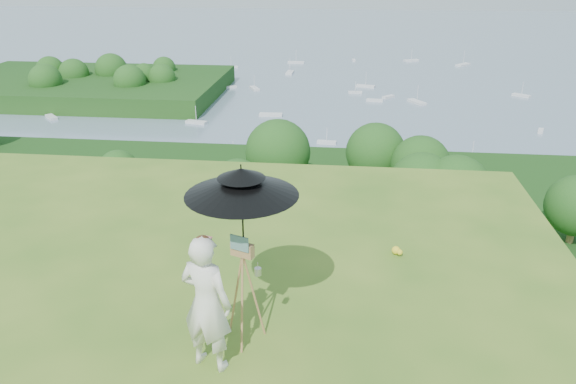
# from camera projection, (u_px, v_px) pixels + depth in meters

# --- Properties ---
(ground) EXTENTS (14.00, 14.00, 0.00)m
(ground) POSITION_uv_depth(u_px,v_px,m) (76.00, 349.00, 6.98)
(ground) COLOR #406E1F
(ground) RESTS_ON ground
(forest_slope) EXTENTS (140.00, 56.00, 22.00)m
(forest_slope) POSITION_uv_depth(u_px,v_px,m) (301.00, 361.00, 50.29)
(forest_slope) COLOR #0E340E
(forest_slope) RESTS_ON bay_water
(shoreline_tier) EXTENTS (170.00, 28.00, 8.00)m
(shoreline_tier) POSITION_uv_depth(u_px,v_px,m) (322.00, 231.00, 89.66)
(shoreline_tier) COLOR #696354
(shoreline_tier) RESTS_ON bay_water
(bay_water) EXTENTS (700.00, 700.00, 0.00)m
(bay_water) POSITION_uv_depth(u_px,v_px,m) (343.00, 54.00, 240.07)
(bay_water) COLOR slate
(bay_water) RESTS_ON ground
(peninsula) EXTENTS (90.00, 60.00, 12.00)m
(peninsula) POSITION_uv_depth(u_px,v_px,m) (86.00, 78.00, 167.74)
(peninsula) COLOR #0E340E
(peninsula) RESTS_ON bay_water
(slope_trees) EXTENTS (110.00, 50.00, 6.00)m
(slope_trees) POSITION_uv_depth(u_px,v_px,m) (302.00, 220.00, 44.86)
(slope_trees) COLOR #19531A
(slope_trees) RESTS_ON forest_slope
(harbor_town) EXTENTS (110.00, 22.00, 5.00)m
(harbor_town) POSITION_uv_depth(u_px,v_px,m) (323.00, 193.00, 87.14)
(harbor_town) COLOR silver
(harbor_town) RESTS_ON shoreline_tier
(moored_boats) EXTENTS (140.00, 140.00, 0.70)m
(moored_boats) POSITION_uv_depth(u_px,v_px,m) (296.00, 94.00, 168.80)
(moored_boats) COLOR silver
(moored_boats) RESTS_ON bay_water
(wildflowers) EXTENTS (10.00, 10.50, 0.12)m
(wildflowers) POSITION_uv_depth(u_px,v_px,m) (85.00, 332.00, 7.18)
(wildflowers) COLOR yellow
(wildflowers) RESTS_ON ground
(painter) EXTENTS (0.72, 0.58, 1.72)m
(painter) POSITION_uv_depth(u_px,v_px,m) (206.00, 303.00, 6.39)
(painter) COLOR silver
(painter) RESTS_ON ground
(field_easel) EXTENTS (0.74, 0.74, 1.50)m
(field_easel) POSITION_uv_depth(u_px,v_px,m) (244.00, 289.00, 6.86)
(field_easel) COLOR #AD7948
(field_easel) RESTS_ON ground
(sun_umbrella) EXTENTS (1.74, 1.74, 1.13)m
(sun_umbrella) POSITION_uv_depth(u_px,v_px,m) (242.00, 210.00, 6.48)
(sun_umbrella) COLOR black
(sun_umbrella) RESTS_ON field_easel
(painter_cap) EXTENTS (0.25, 0.27, 0.10)m
(painter_cap) POSITION_uv_depth(u_px,v_px,m) (202.00, 240.00, 6.07)
(painter_cap) COLOR #D57578
(painter_cap) RESTS_ON painter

